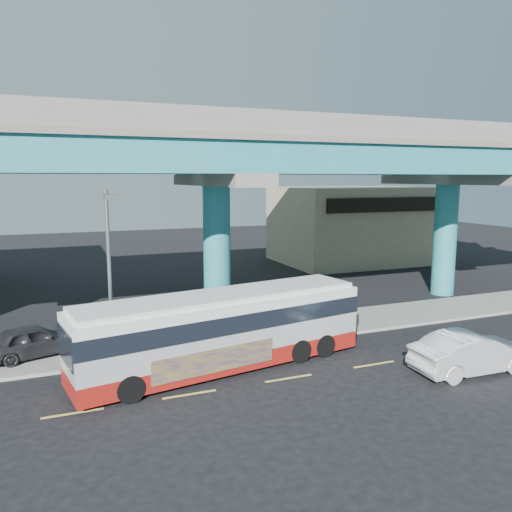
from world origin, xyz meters
name	(u,v)px	position (x,y,z in m)	size (l,w,h in m)	color
ground	(285,376)	(0.00, 0.00, 0.00)	(120.00, 120.00, 0.00)	black
sidewalk	(239,334)	(0.00, 5.50, 0.07)	(70.00, 4.00, 0.15)	gray
lane_markings	(289,378)	(0.00, -0.30, 0.01)	(58.00, 0.12, 0.01)	#D8C64C
viaduct	(215,153)	(0.00, 9.11, 9.14)	(52.00, 12.40, 11.70)	#207A7A
building_beige	(355,224)	(18.00, 22.98, 3.51)	(14.00, 10.23, 7.00)	tan
transit_bus	(223,327)	(-2.03, 1.71, 1.74)	(12.62, 4.75, 3.17)	maroon
sedan	(472,353)	(7.13, -2.48, 0.84)	(5.15, 1.98, 1.67)	silver
parked_car	(34,341)	(-9.36, 5.67, 0.86)	(4.46, 2.87, 1.41)	#29292D
street_lamp	(110,252)	(-6.23, 3.46, 4.87)	(0.50, 2.38, 7.20)	gray
stop_sign	(303,298)	(2.90, 4.18, 1.99)	(0.71, 0.34, 2.56)	gray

